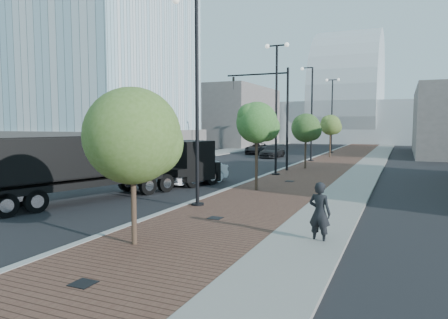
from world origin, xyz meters
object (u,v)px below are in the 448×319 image
at_px(dump_truck, 144,168).
at_px(dark_car_mid, 257,148).
at_px(pedestrian, 320,213).
at_px(white_sedan, 196,172).

height_order(dump_truck, dark_car_mid, dump_truck).
bearing_deg(dump_truck, pedestrian, -11.42).
height_order(dark_car_mid, pedestrian, pedestrian).
distance_m(white_sedan, dark_car_mid, 26.32).
xyz_separation_m(dark_car_mid, pedestrian, (14.40, -35.66, 0.28)).
bearing_deg(white_sedan, dark_car_mid, 117.60).
bearing_deg(white_sedan, pedestrian, -29.25).
bearing_deg(dark_car_mid, white_sedan, -84.58).
distance_m(dump_truck, dark_car_mid, 29.94).
relative_size(dump_truck, white_sedan, 2.98).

